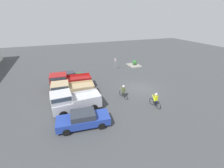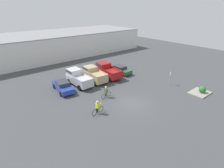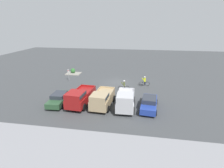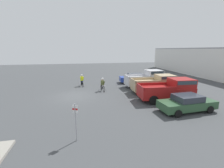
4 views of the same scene
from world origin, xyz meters
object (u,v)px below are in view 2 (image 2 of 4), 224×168
(cyclist_1, at_px, (97,107))
(sedan_0, at_px, (63,86))
(pickup_truck_1, at_px, (94,74))
(sedan_1, at_px, (120,69))
(cyclist_0, at_px, (106,92))
(shrub, at_px, (202,89))
(pickup_truck_0, at_px, (78,77))
(pickup_truck_2, at_px, (107,70))
(fire_lane_sign, at_px, (170,77))

(cyclist_1, bearing_deg, sedan_0, 93.24)
(pickup_truck_1, relative_size, sedan_1, 1.06)
(pickup_truck_1, relative_size, cyclist_0, 2.84)
(cyclist_0, bearing_deg, cyclist_1, -141.55)
(pickup_truck_1, xyz_separation_m, cyclist_1, (-5.17, -8.44, -0.24))
(pickup_truck_1, bearing_deg, shrub, -56.44)
(sedan_1, xyz_separation_m, cyclist_0, (-7.67, -5.88, 0.16))
(pickup_truck_0, bearing_deg, sedan_0, -168.82)
(pickup_truck_2, bearing_deg, cyclist_0, -129.08)
(pickup_truck_2, height_order, fire_lane_sign, fire_lane_sign)
(sedan_1, distance_m, cyclist_0, 9.66)
(pickup_truck_0, height_order, cyclist_0, pickup_truck_0)
(pickup_truck_0, height_order, pickup_truck_2, pickup_truck_0)
(pickup_truck_0, height_order, fire_lane_sign, pickup_truck_0)
(cyclist_1, xyz_separation_m, shrub, (14.16, -5.11, -0.24))
(sedan_0, xyz_separation_m, sedan_1, (11.20, 0.31, -0.04))
(fire_lane_sign, bearing_deg, pickup_truck_0, 140.03)
(sedan_1, distance_m, fire_lane_sign, 9.15)
(cyclist_0, distance_m, cyclist_1, 3.93)
(cyclist_1, xyz_separation_m, fire_lane_sign, (13.13, -0.49, 0.48))
(pickup_truck_1, bearing_deg, cyclist_1, -121.46)
(pickup_truck_1, height_order, cyclist_1, pickup_truck_1)
(pickup_truck_0, bearing_deg, shrub, -49.14)
(sedan_0, bearing_deg, pickup_truck_0, 11.18)
(pickup_truck_2, distance_m, cyclist_1, 11.64)
(shrub, bearing_deg, sedan_1, 104.25)
(pickup_truck_0, height_order, cyclist_1, pickup_truck_0)
(fire_lane_sign, distance_m, shrub, 4.79)
(sedan_0, distance_m, pickup_truck_1, 5.65)
(sedan_1, bearing_deg, fire_lane_sign, -74.85)
(pickup_truck_1, xyz_separation_m, cyclist_0, (-2.08, -6.00, -0.23))
(cyclist_1, distance_m, shrub, 15.05)
(pickup_truck_0, xyz_separation_m, cyclist_1, (-2.33, -8.56, -0.31))
(fire_lane_sign, relative_size, shrub, 2.35)
(sedan_0, height_order, cyclist_0, cyclist_0)
(sedan_0, distance_m, pickup_truck_2, 8.45)
(pickup_truck_1, bearing_deg, pickup_truck_0, 177.61)
(sedan_1, relative_size, cyclist_0, 2.68)
(pickup_truck_2, bearing_deg, pickup_truck_0, 179.13)
(pickup_truck_1, distance_m, cyclist_0, 6.35)
(sedan_0, xyz_separation_m, cyclist_0, (3.53, -5.56, 0.12))
(sedan_0, xyz_separation_m, cyclist_1, (0.45, -8.01, 0.12))
(sedan_0, distance_m, shrub, 19.64)
(pickup_truck_1, bearing_deg, cyclist_0, -109.17)
(cyclist_0, relative_size, fire_lane_sign, 0.80)
(pickup_truck_1, bearing_deg, pickup_truck_2, 0.65)
(sedan_1, height_order, shrub, sedan_1)
(pickup_truck_0, distance_m, pickup_truck_2, 5.65)
(pickup_truck_0, distance_m, cyclist_0, 6.17)
(fire_lane_sign, bearing_deg, pickup_truck_2, 119.90)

